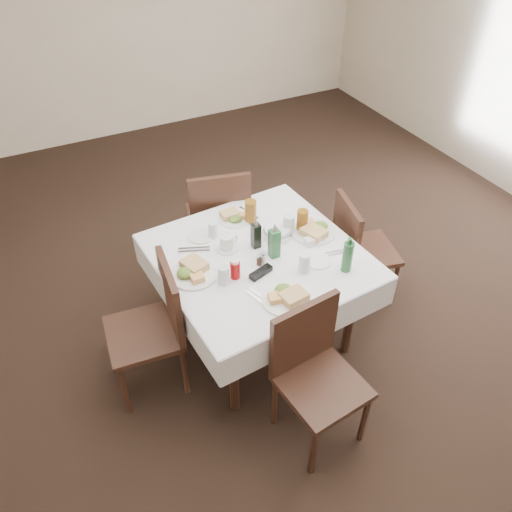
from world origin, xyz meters
The scene contains 33 objects.
ground_plane centered at (0.00, 0.00, 0.00)m, with size 7.00×7.00×0.00m, color black.
room_shell centered at (0.00, 0.00, 1.71)m, with size 6.04×7.04×2.80m.
dining_table centered at (-0.18, -0.17, 0.68)m, with size 1.34×1.34×0.76m.
chair_north centered at (-0.13, 0.60, 0.56)m, with size 0.56×0.56×0.97m.
chair_south centered at (-0.22, -0.94, 0.53)m, with size 0.48×0.48×0.93m.
chair_east centered at (0.66, -0.13, 0.50)m, with size 0.50×0.50×0.88m.
chair_west centered at (-0.90, -0.22, 0.53)m, with size 0.48×0.48×0.93m.
meal_north centered at (-0.15, 0.25, 0.78)m, with size 0.24×0.24×0.05m.
meal_south centered at (-0.22, -0.61, 0.79)m, with size 0.29×0.29×0.06m.
meal_east centered at (0.26, -0.14, 0.79)m, with size 0.30×0.30×0.07m.
meal_west centered at (-0.62, -0.16, 0.79)m, with size 0.29×0.29×0.06m.
side_plate_a centered at (-0.44, 0.16, 0.77)m, with size 0.17×0.17×0.01m.
side_plate_b centered at (0.13, -0.40, 0.77)m, with size 0.17×0.17×0.01m.
water_n centered at (-0.36, 0.13, 0.82)m, with size 0.06×0.06×0.12m.
water_s centered at (0.00, -0.44, 0.83)m, with size 0.07×0.07×0.13m.
water_e centered at (0.11, -0.06, 0.83)m, with size 0.08×0.08×0.14m.
water_w centered at (-0.48, -0.31, 0.82)m, with size 0.07×0.07×0.12m.
iced_tea_a centered at (-0.06, 0.17, 0.85)m, with size 0.08×0.08×0.17m.
iced_tea_b centered at (0.20, -0.07, 0.84)m, with size 0.08×0.08×0.16m.
bread_basket centered at (0.03, -0.05, 0.79)m, with size 0.19×0.19×0.06m.
oil_cruet_dark centered at (-0.15, -0.09, 0.86)m, with size 0.05×0.05×0.22m.
oil_cruet_green centered at (-0.09, -0.23, 0.87)m, with size 0.06×0.06×0.25m.
ketchup_bottle centered at (-0.40, -0.30, 0.82)m, with size 0.06×0.06×0.13m.
salt_shaker centered at (-0.19, -0.26, 0.80)m, with size 0.04×0.04×0.08m.
pepper_shaker centered at (-0.22, -0.26, 0.80)m, with size 0.03×0.03×0.08m.
coffee_mug centered at (-0.33, -0.03, 0.81)m, with size 0.16×0.14×0.11m.
sunglasses centered at (-0.25, -0.35, 0.78)m, with size 0.17×0.10×0.03m.
green_bottle centered at (0.24, -0.55, 0.87)m, with size 0.06×0.06×0.24m.
sugar_caddy centered at (0.19, -0.23, 0.79)m, with size 0.10×0.06×0.05m.
cutlery_n centered at (-0.04, 0.26, 0.77)m, with size 0.10×0.20×0.01m.
cutlery_s centered at (-0.35, -0.54, 0.77)m, with size 0.10×0.20×0.01m.
cutlery_e centered at (0.28, -0.39, 0.77)m, with size 0.16×0.07×0.01m.
cutlery_w centered at (-0.53, 0.05, 0.77)m, with size 0.21×0.12×0.01m.
Camera 1 is at (-1.30, -2.36, 2.82)m, focal length 35.00 mm.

